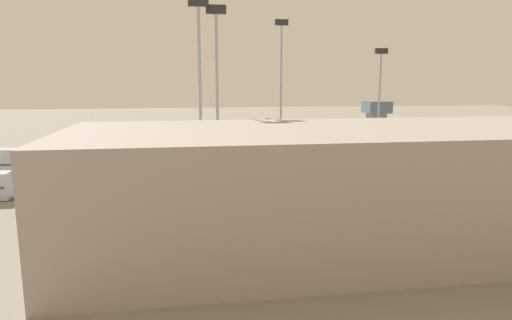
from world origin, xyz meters
TOP-DOWN VIEW (x-y plane):
  - ground_plane at (0.00, 0.00)m, footprint 400.00×400.00m
  - track_bed_0 at (0.00, -12.50)m, footprint 140.00×2.80m
  - track_bed_1 at (0.00, -7.50)m, footprint 140.00×2.80m
  - track_bed_2 at (0.00, -2.50)m, footprint 140.00×2.80m
  - track_bed_3 at (0.00, 2.50)m, footprint 140.00×2.80m
  - track_bed_4 at (0.00, 7.50)m, footprint 140.00×2.80m
  - track_bed_5 at (0.00, 12.50)m, footprint 140.00×2.80m
  - train_on_track_0 at (9.58, -12.50)m, footprint 47.20×3.06m
  - train_on_track_3 at (-51.97, 2.50)m, footprint 10.00×3.00m
  - train_on_track_2 at (21.77, -2.50)m, footprint 47.20×3.06m
  - train_on_track_5 at (9.69, 12.50)m, footprint 95.60×3.06m
  - light_mast_0 at (-33.31, -15.87)m, footprint 2.80×0.70m
  - light_mast_1 at (4.97, 14.73)m, footprint 2.80×0.70m
  - light_mast_2 at (-10.93, -16.01)m, footprint 2.80×0.70m
  - light_mast_3 at (7.42, 15.53)m, footprint 2.80×0.70m
  - signal_gantry at (-7.75, 0.00)m, footprint 0.70×30.00m
  - maintenance_shed at (-5.77, 37.20)m, footprint 54.06×21.34m
  - control_tower at (-38.97, -29.66)m, footprint 6.00×6.00m

SIDE VIEW (x-z plane):
  - ground_plane at x=0.00m, z-range 0.00..0.00m
  - track_bed_0 at x=0.00m, z-range 0.00..0.12m
  - track_bed_1 at x=0.00m, z-range 0.00..0.12m
  - track_bed_2 at x=0.00m, z-range 0.00..0.12m
  - track_bed_3 at x=0.00m, z-range 0.00..0.12m
  - track_bed_4 at x=0.00m, z-range 0.00..0.12m
  - track_bed_5 at x=0.00m, z-range 0.00..0.12m
  - train_on_track_0 at x=9.58m, z-range 0.10..3.90m
  - train_on_track_5 at x=9.69m, z-range 0.12..3.92m
  - train_on_track_3 at x=-51.97m, z-range -0.34..4.66m
  - train_on_track_2 at x=21.77m, z-range 0.13..5.13m
  - maintenance_shed at x=-5.77m, z-range 0.00..12.15m
  - control_tower at x=-38.97m, z-range 1.04..12.53m
  - signal_gantry at x=-7.75m, z-range 3.15..11.95m
  - light_mast_0 at x=-33.31m, z-range 3.55..27.22m
  - light_mast_1 at x=4.97m, z-range 3.72..30.77m
  - light_mast_3 at x=7.42m, z-range 3.76..31.64m
  - light_mast_2 at x=-10.93m, z-range 3.82..33.15m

